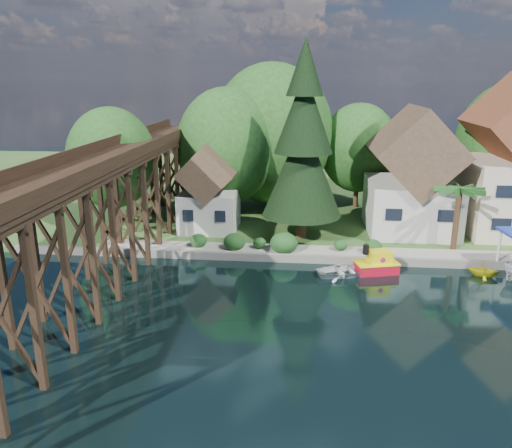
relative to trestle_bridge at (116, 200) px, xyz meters
The scene contains 14 objects.
ground 17.64m from the trestle_bridge, 17.91° to the right, with size 140.00×140.00×0.00m, color black.
bank 33.36m from the trestle_bridge, 60.97° to the left, with size 140.00×52.00×0.50m, color #2F5120.
seawall 20.82m from the trestle_bridge, ahead, with size 60.00×0.40×0.62m, color slate.
promenade 22.90m from the trestle_bridge, 10.63° to the left, with size 50.00×2.60×0.06m, color gray.
trestle_bridge is the anchor object (origin of this frame).
house_left 25.42m from the trestle_bridge, 25.21° to the left, with size 7.64×8.64×11.02m.
shed 10.69m from the trestle_bridge, 61.81° to the left, with size 5.09×5.40×7.85m.
bg_trees 23.48m from the trestle_bridge, 43.41° to the left, with size 49.90×13.30×10.57m.
shrubs 12.79m from the trestle_bridge, 19.72° to the left, with size 15.76×2.47×1.70m.
conifer 15.66m from the trestle_bridge, 29.93° to the left, with size 6.69×6.69×16.46m.
palm_tree 26.30m from the trestle_bridge, 12.81° to the left, with size 4.19×4.19×5.40m.
tugboat 19.58m from the trestle_bridge, ahead, with size 3.41×2.40×2.24m.
boat_white_a 17.25m from the trestle_bridge, ahead, with size 2.80×3.92×0.81m, color silver.
boat_yellow 27.01m from the trestle_bridge, ahead, with size 1.88×2.18×1.15m, color yellow.
Camera 1 is at (-2.57, -28.59, 13.91)m, focal length 35.00 mm.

